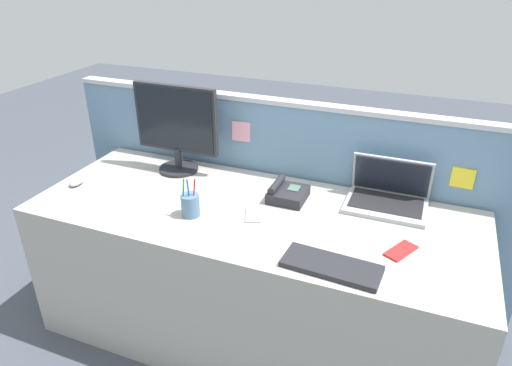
{
  "coord_description": "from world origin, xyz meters",
  "views": [
    {
      "loc": [
        0.71,
        -1.72,
        1.83
      ],
      "look_at": [
        0.0,
        0.05,
        0.87
      ],
      "focal_mm": 32.54,
      "sensor_mm": 36.0,
      "label": 1
    }
  ],
  "objects_px": {
    "desk_phone": "(287,193)",
    "desktop_monitor": "(176,125)",
    "pen_cup": "(190,205)",
    "laptop": "(388,194)",
    "cell_phone_white_slab": "(89,207)",
    "computer_mouse_right_hand": "(77,182)",
    "cell_phone_silver_slab": "(253,214)",
    "keyboard_main": "(331,266)",
    "cell_phone_red_case": "(401,251)"
  },
  "relations": [
    {
      "from": "desk_phone",
      "to": "desktop_monitor",
      "type": "bearing_deg",
      "value": 171.26
    },
    {
      "from": "desktop_monitor",
      "to": "pen_cup",
      "type": "distance_m",
      "value": 0.55
    },
    {
      "from": "cell_phone_red_case",
      "to": "cell_phone_white_slab",
      "type": "bearing_deg",
      "value": -145.17
    },
    {
      "from": "cell_phone_white_slab",
      "to": "desk_phone",
      "type": "bearing_deg",
      "value": -7.05
    },
    {
      "from": "laptop",
      "to": "cell_phone_white_slab",
      "type": "bearing_deg",
      "value": -156.47
    },
    {
      "from": "pen_cup",
      "to": "laptop",
      "type": "bearing_deg",
      "value": 28.45
    },
    {
      "from": "cell_phone_white_slab",
      "to": "computer_mouse_right_hand",
      "type": "bearing_deg",
      "value": 106.82
    },
    {
      "from": "keyboard_main",
      "to": "desk_phone",
      "type": "bearing_deg",
      "value": 129.47
    },
    {
      "from": "pen_cup",
      "to": "computer_mouse_right_hand",
      "type": "bearing_deg",
      "value": 175.47
    },
    {
      "from": "keyboard_main",
      "to": "computer_mouse_right_hand",
      "type": "relative_size",
      "value": 3.74
    },
    {
      "from": "desk_phone",
      "to": "cell_phone_red_case",
      "type": "height_order",
      "value": "desk_phone"
    },
    {
      "from": "desktop_monitor",
      "to": "computer_mouse_right_hand",
      "type": "height_order",
      "value": "desktop_monitor"
    },
    {
      "from": "computer_mouse_right_hand",
      "to": "pen_cup",
      "type": "xyz_separation_m",
      "value": [
        0.7,
        -0.06,
        0.04
      ]
    },
    {
      "from": "keyboard_main",
      "to": "computer_mouse_right_hand",
      "type": "height_order",
      "value": "computer_mouse_right_hand"
    },
    {
      "from": "laptop",
      "to": "pen_cup",
      "type": "height_order",
      "value": "laptop"
    },
    {
      "from": "computer_mouse_right_hand",
      "to": "pen_cup",
      "type": "distance_m",
      "value": 0.7
    },
    {
      "from": "computer_mouse_right_hand",
      "to": "cell_phone_silver_slab",
      "type": "height_order",
      "value": "computer_mouse_right_hand"
    },
    {
      "from": "keyboard_main",
      "to": "cell_phone_white_slab",
      "type": "height_order",
      "value": "keyboard_main"
    },
    {
      "from": "desk_phone",
      "to": "cell_phone_red_case",
      "type": "bearing_deg",
      "value": -23.77
    },
    {
      "from": "pen_cup",
      "to": "cell_phone_red_case",
      "type": "bearing_deg",
      "value": 3.79
    },
    {
      "from": "laptop",
      "to": "cell_phone_red_case",
      "type": "distance_m",
      "value": 0.4
    },
    {
      "from": "desk_phone",
      "to": "cell_phone_white_slab",
      "type": "relative_size",
      "value": 1.25
    },
    {
      "from": "desktop_monitor",
      "to": "cell_phone_white_slab",
      "type": "relative_size",
      "value": 3.23
    },
    {
      "from": "desktop_monitor",
      "to": "desk_phone",
      "type": "height_order",
      "value": "desktop_monitor"
    },
    {
      "from": "keyboard_main",
      "to": "computer_mouse_right_hand",
      "type": "distance_m",
      "value": 1.4
    },
    {
      "from": "desk_phone",
      "to": "computer_mouse_right_hand",
      "type": "distance_m",
      "value": 1.08
    },
    {
      "from": "keyboard_main",
      "to": "cell_phone_red_case",
      "type": "bearing_deg",
      "value": 45.85
    },
    {
      "from": "computer_mouse_right_hand",
      "to": "cell_phone_silver_slab",
      "type": "relative_size",
      "value": 0.74
    },
    {
      "from": "laptop",
      "to": "cell_phone_white_slab",
      "type": "relative_size",
      "value": 2.54
    },
    {
      "from": "desktop_monitor",
      "to": "cell_phone_silver_slab",
      "type": "relative_size",
      "value": 3.49
    },
    {
      "from": "cell_phone_silver_slab",
      "to": "cell_phone_white_slab",
      "type": "bearing_deg",
      "value": 174.97
    },
    {
      "from": "desktop_monitor",
      "to": "laptop",
      "type": "bearing_deg",
      "value": 1.6
    },
    {
      "from": "pen_cup",
      "to": "cell_phone_silver_slab",
      "type": "height_order",
      "value": "pen_cup"
    },
    {
      "from": "desktop_monitor",
      "to": "keyboard_main",
      "type": "relative_size",
      "value": 1.26
    },
    {
      "from": "keyboard_main",
      "to": "cell_phone_white_slab",
      "type": "bearing_deg",
      "value": -177.69
    },
    {
      "from": "keyboard_main",
      "to": "pen_cup",
      "type": "bearing_deg",
      "value": 171.41
    },
    {
      "from": "laptop",
      "to": "computer_mouse_right_hand",
      "type": "relative_size",
      "value": 3.7
    },
    {
      "from": "cell_phone_white_slab",
      "to": "cell_phone_red_case",
      "type": "height_order",
      "value": "same"
    },
    {
      "from": "desk_phone",
      "to": "laptop",
      "type": "bearing_deg",
      "value": 16.04
    },
    {
      "from": "pen_cup",
      "to": "cell_phone_white_slab",
      "type": "distance_m",
      "value": 0.49
    },
    {
      "from": "desktop_monitor",
      "to": "cell_phone_white_slab",
      "type": "height_order",
      "value": "desktop_monitor"
    },
    {
      "from": "pen_cup",
      "to": "cell_phone_red_case",
      "type": "height_order",
      "value": "pen_cup"
    },
    {
      "from": "computer_mouse_right_hand",
      "to": "cell_phone_red_case",
      "type": "bearing_deg",
      "value": -10.44
    },
    {
      "from": "cell_phone_red_case",
      "to": "keyboard_main",
      "type": "bearing_deg",
      "value": -110.47
    },
    {
      "from": "desk_phone",
      "to": "cell_phone_silver_slab",
      "type": "relative_size",
      "value": 1.36
    },
    {
      "from": "desktop_monitor",
      "to": "desk_phone",
      "type": "distance_m",
      "value": 0.7
    },
    {
      "from": "desktop_monitor",
      "to": "cell_phone_white_slab",
      "type": "bearing_deg",
      "value": -108.75
    },
    {
      "from": "desk_phone",
      "to": "keyboard_main",
      "type": "distance_m",
      "value": 0.57
    },
    {
      "from": "keyboard_main",
      "to": "cell_phone_silver_slab",
      "type": "bearing_deg",
      "value": 152.79
    },
    {
      "from": "pen_cup",
      "to": "cell_phone_red_case",
      "type": "relative_size",
      "value": 1.26
    }
  ]
}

